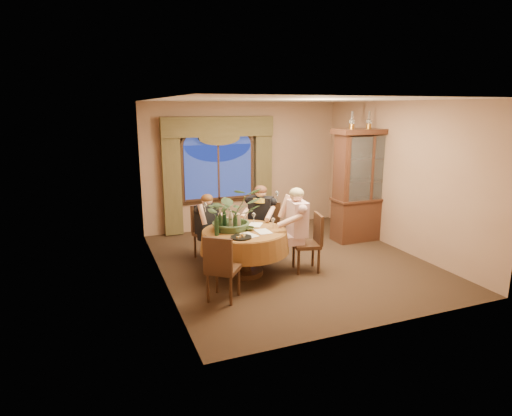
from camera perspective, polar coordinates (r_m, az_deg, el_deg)
name	(u,v)px	position (r m, az deg, el deg)	size (l,w,h in m)	color
floor	(291,261)	(7.71, 4.68, -7.10)	(5.00, 5.00, 0.00)	black
wall_back	(243,166)	(9.62, -1.72, 5.63)	(4.50, 4.50, 0.00)	#89634A
wall_right	(399,177)	(8.57, 18.56, 4.00)	(5.00, 5.00, 0.00)	#89634A
ceiling	(294,100)	(7.23, 5.11, 14.19)	(5.00, 5.00, 0.00)	white
window	(218,172)	(9.38, -5.03, 4.78)	(1.62, 0.10, 1.32)	navy
arched_transom	(218,136)	(9.30, -5.13, 9.53)	(1.60, 0.06, 0.44)	navy
drapery_left	(172,181)	(9.12, -11.15, 3.57)	(0.38, 0.14, 2.32)	#443B1E
drapery_right	(263,175)	(9.69, 0.93, 4.38)	(0.38, 0.14, 2.32)	#443B1E
swag_valance	(219,127)	(9.21, -5.01, 10.75)	(2.45, 0.16, 0.42)	#443B1E
dining_table	(245,252)	(7.01, -1.53, -5.92)	(1.45, 1.45, 0.75)	#933A1C
china_cabinet	(365,185)	(8.98, 14.35, 2.95)	(1.40, 0.55, 2.27)	#351B12
oil_lamp_left	(352,120)	(8.62, 12.68, 11.36)	(0.11, 0.11, 0.34)	#A5722D
oil_lamp_center	(369,120)	(8.85, 14.84, 11.28)	(0.11, 0.11, 0.34)	#A5722D
oil_lamp_right	(386,120)	(9.08, 16.89, 11.20)	(0.11, 0.11, 0.34)	#A5722D
chair_right	(306,243)	(7.17, 6.73, -4.66)	(0.42, 0.42, 0.96)	black
chair_back_right	(266,230)	(7.89, 1.31, -2.91)	(0.42, 0.42, 0.96)	black
chair_back	(208,233)	(7.75, -6.44, -3.29)	(0.42, 0.42, 0.96)	black
chair_front_left	(223,267)	(6.10, -4.39, -7.87)	(0.42, 0.42, 0.96)	black
person_pink	(297,229)	(7.15, 5.49, -2.82)	(0.50, 0.46, 1.41)	beige
person_back	(207,228)	(7.57, -6.54, -2.65)	(0.44, 0.40, 1.23)	black
person_scarf	(261,221)	(7.74, 0.64, -1.78)	(0.48, 0.44, 1.33)	black
stoneware_vase	(237,222)	(6.91, -2.57, -1.82)	(0.14, 0.14, 0.26)	tan
centerpiece_plant	(233,193)	(6.84, -3.14, 2.05)	(0.92, 1.02, 0.80)	#3C5532
olive_bowl	(249,229)	(6.88, -0.91, -2.77)	(0.16, 0.16, 0.05)	#43542E
cheese_platter	(241,237)	(6.48, -1.99, -3.92)	(0.32, 0.32, 0.02)	black
wine_bottle_0	(235,223)	(6.69, -2.78, -2.02)	(0.07, 0.07, 0.33)	black
wine_bottle_1	(217,225)	(6.60, -5.28, -2.28)	(0.07, 0.07, 0.33)	black
wine_bottle_2	(220,223)	(6.73, -4.81, -1.95)	(0.07, 0.07, 0.33)	black
wine_bottle_3	(231,221)	(6.84, -3.35, -1.68)	(0.07, 0.07, 0.33)	tan
wine_bottle_4	(224,219)	(6.97, -4.24, -1.42)	(0.07, 0.07, 0.33)	black
tasting_paper_0	(263,231)	(6.81, 0.96, -3.14)	(0.21, 0.30, 0.00)	white
tasting_paper_1	(255,225)	(7.19, -0.10, -2.24)	(0.21, 0.30, 0.00)	white
tasting_paper_2	(248,235)	(6.62, -1.02, -3.63)	(0.21, 0.30, 0.00)	white
wine_glass_person_pink	(273,223)	(6.99, 2.30, -1.99)	(0.07, 0.07, 0.18)	silver
wine_glass_person_back	(224,220)	(7.20, -4.33, -1.56)	(0.07, 0.07, 0.18)	silver
wine_glass_person_scarf	(254,218)	(7.31, -0.32, -1.29)	(0.07, 0.07, 0.18)	silver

